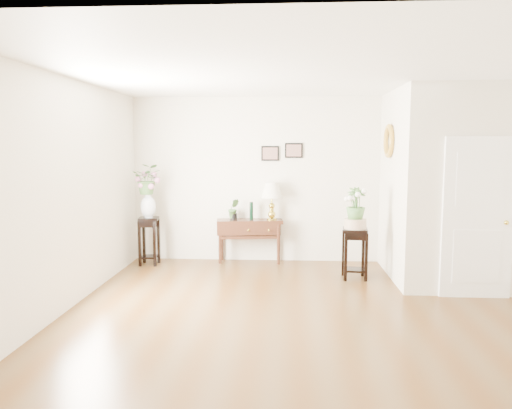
# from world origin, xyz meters

# --- Properties ---
(floor) EXTENTS (6.00, 5.50, 0.02)m
(floor) POSITION_xyz_m (0.00, 0.00, 0.00)
(floor) COLOR #51381D
(floor) RESTS_ON ground
(ceiling) EXTENTS (6.00, 5.50, 0.02)m
(ceiling) POSITION_xyz_m (0.00, 0.00, 2.80)
(ceiling) COLOR white
(ceiling) RESTS_ON ground
(wall_back) EXTENTS (6.00, 0.02, 2.80)m
(wall_back) POSITION_xyz_m (0.00, 2.75, 1.40)
(wall_back) COLOR silver
(wall_back) RESTS_ON ground
(wall_front) EXTENTS (6.00, 0.02, 2.80)m
(wall_front) POSITION_xyz_m (0.00, -2.75, 1.40)
(wall_front) COLOR silver
(wall_front) RESTS_ON ground
(wall_left) EXTENTS (0.02, 5.50, 2.80)m
(wall_left) POSITION_xyz_m (-3.00, 0.00, 1.40)
(wall_left) COLOR silver
(wall_left) RESTS_ON ground
(partition) EXTENTS (1.80, 1.95, 2.80)m
(partition) POSITION_xyz_m (2.10, 1.77, 1.40)
(partition) COLOR silver
(partition) RESTS_ON floor
(door) EXTENTS (0.90, 0.05, 2.10)m
(door) POSITION_xyz_m (2.10, 0.78, 1.05)
(door) COLOR white
(door) RESTS_ON floor
(art_print_left) EXTENTS (0.30, 0.02, 0.25)m
(art_print_left) POSITION_xyz_m (-0.65, 2.73, 1.85)
(art_print_left) COLOR black
(art_print_left) RESTS_ON wall_back
(art_print_right) EXTENTS (0.30, 0.02, 0.25)m
(art_print_right) POSITION_xyz_m (-0.25, 2.73, 1.90)
(art_print_right) COLOR black
(art_print_right) RESTS_ON wall_back
(wall_ornament) EXTENTS (0.07, 0.51, 0.51)m
(wall_ornament) POSITION_xyz_m (1.16, 1.90, 2.05)
(wall_ornament) COLOR gold
(wall_ornament) RESTS_ON partition
(console_table) EXTENTS (1.14, 0.50, 0.74)m
(console_table) POSITION_xyz_m (-0.99, 2.57, 0.37)
(console_table) COLOR black
(console_table) RESTS_ON floor
(table_lamp) EXTENTS (0.46, 0.46, 0.64)m
(table_lamp) POSITION_xyz_m (-0.61, 2.57, 1.09)
(table_lamp) COLOR gold
(table_lamp) RESTS_ON console_table
(green_vase) EXTENTS (0.08, 0.08, 0.30)m
(green_vase) POSITION_xyz_m (-0.96, 2.57, 0.91)
(green_vase) COLOR black
(green_vase) RESTS_ON console_table
(potted_plant) EXTENTS (0.21, 0.19, 0.33)m
(potted_plant) POSITION_xyz_m (-1.26, 2.57, 0.90)
(potted_plant) COLOR #427035
(potted_plant) RESTS_ON console_table
(plant_stand_a) EXTENTS (0.35, 0.35, 0.80)m
(plant_stand_a) POSITION_xyz_m (-2.65, 2.30, 0.40)
(plant_stand_a) COLOR black
(plant_stand_a) RESTS_ON floor
(porcelain_vase) EXTENTS (0.26, 0.26, 0.43)m
(porcelain_vase) POSITION_xyz_m (-2.65, 2.30, 1.02)
(porcelain_vase) COLOR white
(porcelain_vase) RESTS_ON plant_stand_a
(lily_arrangement) EXTENTS (0.48, 0.42, 0.50)m
(lily_arrangement) POSITION_xyz_m (-2.65, 2.30, 1.45)
(lily_arrangement) COLOR #427035
(lily_arrangement) RESTS_ON porcelain_vase
(plant_stand_b) EXTENTS (0.39, 0.39, 0.76)m
(plant_stand_b) POSITION_xyz_m (0.65, 1.62, 0.38)
(plant_stand_b) COLOR black
(plant_stand_b) RESTS_ON floor
(ceramic_bowl) EXTENTS (0.40, 0.40, 0.15)m
(ceramic_bowl) POSITION_xyz_m (0.65, 1.62, 0.84)
(ceramic_bowl) COLOR tan
(ceramic_bowl) RESTS_ON plant_stand_b
(narcissus) EXTENTS (0.29, 0.29, 0.49)m
(narcissus) POSITION_xyz_m (0.65, 1.62, 1.13)
(narcissus) COLOR #427035
(narcissus) RESTS_ON ceramic_bowl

